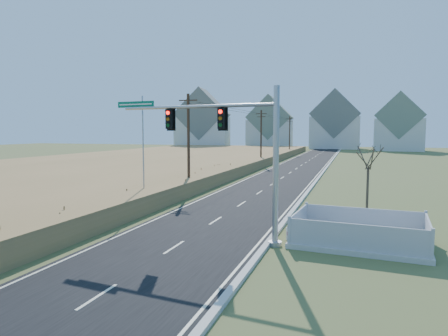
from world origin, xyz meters
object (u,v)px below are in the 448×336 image
(traffic_signal_mast, at_px, (239,149))
(open_sign, at_px, (291,234))
(bare_tree, at_px, (369,156))
(flagpole, at_px, (143,162))
(fence_enclosure, at_px, (359,239))

(traffic_signal_mast, bearing_deg, open_sign, 27.68)
(traffic_signal_mast, distance_m, bare_tree, 9.60)
(flagpole, relative_size, bare_tree, 1.62)
(fence_enclosure, distance_m, bare_tree, 6.99)
(traffic_signal_mast, xyz_separation_m, fence_enclosure, (5.82, 1.35, -4.42))
(fence_enclosure, distance_m, open_sign, 3.35)
(fence_enclosure, xyz_separation_m, flagpole, (-15.43, 6.03, 2.99))
(fence_enclosure, relative_size, bare_tree, 1.33)
(open_sign, xyz_separation_m, flagpole, (-12.10, 6.42, 2.93))
(open_sign, distance_m, bare_tree, 8.21)
(traffic_signal_mast, xyz_separation_m, bare_tree, (6.32, 7.20, -0.63))
(traffic_signal_mast, xyz_separation_m, open_sign, (2.50, 0.96, -4.37))
(flagpole, bearing_deg, fence_enclosure, -21.34)
(traffic_signal_mast, relative_size, open_sign, 15.07)
(traffic_signal_mast, distance_m, flagpole, 12.20)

